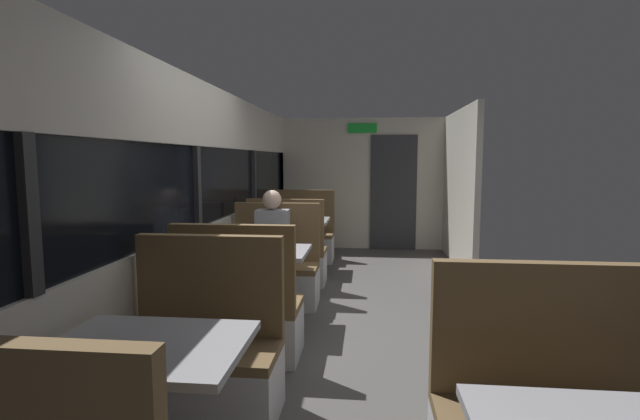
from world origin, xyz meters
name	(u,v)px	position (x,y,z in m)	size (l,w,h in m)	color
ground_plane	(354,337)	(0.00, 0.00, -0.01)	(3.30, 9.20, 0.02)	#514F4C
carriage_window_panel_left	(195,212)	(-1.45, 0.00, 1.11)	(0.09, 8.48, 2.30)	beige
carriage_end_bulkhead	(365,185)	(0.06, 4.19, 1.14)	(2.90, 0.11, 2.30)	beige
carriage_aisle_panel_right	(459,189)	(1.45, 3.00, 1.15)	(0.08, 2.40, 2.30)	beige
dining_table_near_window	(148,364)	(-0.89, -2.09, 0.64)	(0.90, 0.70, 0.74)	#9E9EA3
bench_near_window_facing_entry	(203,363)	(-0.89, -1.39, 0.33)	(0.95, 0.50, 1.10)	silver
dining_table_mid_window	(260,260)	(-0.89, 0.14, 0.64)	(0.90, 0.70, 0.74)	#9E9EA3
bench_mid_window_facing_end	(240,318)	(-0.89, -0.56, 0.33)	(0.95, 0.50, 1.10)	silver
bench_mid_window_facing_entry	(275,275)	(-0.89, 0.84, 0.33)	(0.95, 0.50, 1.10)	silver
dining_table_far_window	(296,226)	(-0.89, 2.37, 0.64)	(0.90, 0.70, 0.74)	#9E9EA3
bench_far_window_facing_end	(288,258)	(-0.89, 1.67, 0.33)	(0.95, 0.50, 1.10)	silver
bench_far_window_facing_entry	(303,240)	(-0.89, 3.07, 0.33)	(0.95, 0.50, 1.10)	silver
seated_passenger	(273,257)	(-0.89, 0.77, 0.54)	(0.47, 0.55, 1.26)	#26262D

